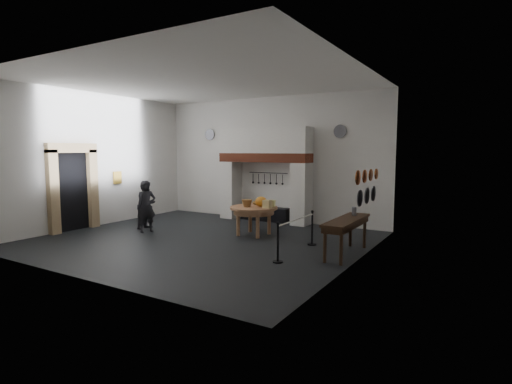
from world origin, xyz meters
The scene contains 39 objects.
floor centered at (0.00, 0.00, 0.00)m, with size 9.00×8.00×0.02m, color black.
ceiling centered at (0.00, 0.00, 4.50)m, with size 9.00×8.00×0.02m, color silver.
wall_back centered at (0.00, 4.00, 2.25)m, with size 9.00×0.02×4.50m, color silver.
wall_front centered at (0.00, -4.00, 2.25)m, with size 9.00×0.02×4.50m, color silver.
wall_left centered at (-4.50, 0.00, 2.25)m, with size 0.02×8.00×4.50m, color silver.
wall_right centered at (4.50, 0.00, 2.25)m, with size 0.02×8.00×4.50m, color silver.
chimney_pier_left centered at (-1.48, 3.65, 1.07)m, with size 0.55×0.70×2.15m, color silver.
chimney_pier_right centered at (1.48, 3.65, 1.07)m, with size 0.55×0.70×2.15m, color silver.
hearth_brick_band centered at (0.00, 3.65, 2.31)m, with size 3.50×0.72×0.32m, color #9E442B.
chimney_hood centered at (0.00, 3.65, 2.92)m, with size 3.50×0.70×0.90m, color silver.
iron_range centered at (0.00, 3.72, 0.25)m, with size 1.90×0.45×0.50m, color black.
utensil_rail centered at (0.00, 3.92, 1.75)m, with size 0.02×0.02×1.60m, color black.
door_recess centered at (-4.47, -1.00, 1.25)m, with size 0.04×1.10×2.50m, color black.
door_jamb_near centered at (-4.38, -1.70, 1.30)m, with size 0.22×0.30×2.60m, color tan.
door_jamb_far centered at (-4.38, -0.30, 1.30)m, with size 0.22×0.30×2.60m, color tan.
door_lintel centered at (-4.38, -1.00, 2.65)m, with size 0.22×1.70×0.30m, color tan.
wall_plaque centered at (-4.45, 0.80, 1.60)m, with size 0.05×0.34×0.44m, color gold.
work_table centered at (0.94, 1.36, 0.84)m, with size 1.45×1.45×0.07m, color #A7724F.
pumpkin centered at (1.14, 1.46, 1.03)m, with size 0.36×0.36×0.31m, color orange.
cheese_block_big centered at (1.44, 1.31, 0.99)m, with size 0.22×0.22×0.24m, color #E6D089.
cheese_block_small centered at (1.42, 1.61, 0.97)m, with size 0.18×0.18×0.20m, color #FEFF98.
wicker_basket centered at (0.79, 1.21, 0.98)m, with size 0.32×0.32×0.22m, color olive.
bread_loaf centered at (0.84, 1.71, 0.94)m, with size 0.31×0.18×0.13m, color olive.
visitor_near centered at (-2.19, 0.00, 0.81)m, with size 0.59×0.39×1.62m, color black.
visitor_far centered at (-2.59, 0.40, 0.79)m, with size 0.77×0.60×1.59m, color black.
side_table centered at (4.10, 0.55, 0.87)m, with size 0.55×2.20×0.06m, color #372114.
pewter_jug centered at (4.10, 1.15, 1.01)m, with size 0.12×0.12×0.22m, color #545459.
copper_pan_a centered at (4.46, 0.20, 1.95)m, with size 0.34×0.34×0.03m, color #C6662D.
copper_pan_b centered at (4.46, 0.75, 1.95)m, with size 0.32×0.32×0.03m, color #C6662D.
copper_pan_c centered at (4.46, 1.30, 1.95)m, with size 0.30×0.30×0.03m, color #C6662D.
copper_pan_d centered at (4.46, 1.85, 1.95)m, with size 0.28×0.28×0.03m, color #C6662D.
pewter_plate_left centered at (4.46, 0.40, 1.45)m, with size 0.40×0.40×0.03m, color #4C4C51.
pewter_plate_mid centered at (4.46, 1.00, 1.45)m, with size 0.40×0.40×0.03m, color #4C4C51.
pewter_plate_right centered at (4.46, 1.60, 1.45)m, with size 0.40×0.40×0.03m, color #4C4C51.
pewter_plate_back_left centered at (-2.70, 3.96, 3.20)m, with size 0.44×0.44×0.03m, color #4C4C51.
pewter_plate_back_right centered at (2.70, 3.96, 3.20)m, with size 0.44×0.44×0.03m, color #4C4C51.
barrier_post_near centered at (2.97, -0.92, 0.45)m, with size 0.05×0.05×0.90m, color black.
barrier_post_far centered at (2.97, 1.08, 0.45)m, with size 0.05×0.05×0.90m, color black.
barrier_rope centered at (2.97, 0.08, 0.85)m, with size 0.04×0.04×2.00m, color silver.
Camera 1 is at (7.16, -8.88, 2.58)m, focal length 28.00 mm.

